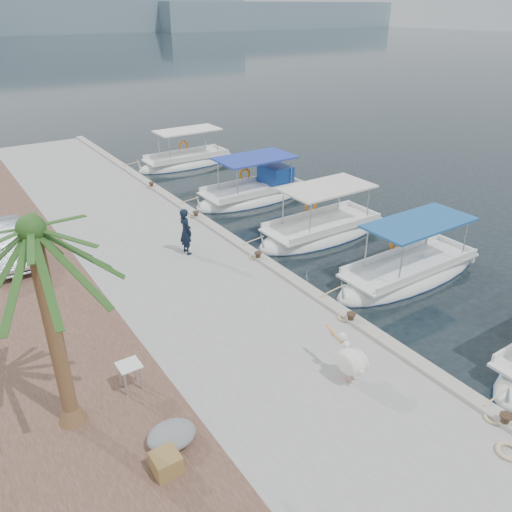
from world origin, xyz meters
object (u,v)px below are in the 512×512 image
(fishing_caique_c, at_px, (321,233))
(fisherman, at_px, (186,231))
(fishing_caique_b, at_px, (408,275))
(fishing_caique_d, at_px, (254,195))
(date_palm, at_px, (32,231))
(fishing_caique_e, at_px, (187,163))
(pelican, at_px, (350,360))
(parked_car, at_px, (5,243))

(fishing_caique_c, height_order, fisherman, fisherman)
(fishing_caique_c, bearing_deg, fishing_caique_b, -87.79)
(fishing_caique_b, height_order, fishing_caique_d, same)
(fishing_caique_c, bearing_deg, fishing_caique_d, 88.61)
(fishing_caique_d, xyz_separation_m, date_palm, (-12.45, -11.15, 5.07))
(fishing_caique_c, relative_size, date_palm, 1.14)
(fishing_caique_d, bearing_deg, fishing_caique_e, 90.76)
(fishing_caique_b, relative_size, date_palm, 1.21)
(fishing_caique_b, bearing_deg, fisherman, 138.64)
(fishing_caique_d, distance_m, pelican, 15.01)
(fishing_caique_d, distance_m, fishing_caique_e, 7.56)
(fishing_caique_c, bearing_deg, date_palm, -155.63)
(pelican, xyz_separation_m, date_palm, (-6.28, 2.50, 4.15))
(fishing_caique_c, relative_size, pelican, 4.26)
(fishing_caique_b, distance_m, fisherman, 8.52)
(date_palm, bearing_deg, fishing_caique_c, 24.37)
(fisherman, height_order, parked_car, fisherman)
(fishing_caique_e, height_order, pelican, fishing_caique_e)
(parked_car, bearing_deg, fishing_caique_e, 37.14)
(fishing_caique_d, relative_size, parked_car, 1.57)
(fishing_caique_c, relative_size, fisherman, 3.60)
(fishing_caique_d, distance_m, parked_car, 12.28)
(fishing_caique_c, xyz_separation_m, date_palm, (-12.31, -5.58, 5.14))
(fishing_caique_b, height_order, date_palm, date_palm)
(fishing_caique_c, distance_m, parked_car, 12.73)
(pelican, relative_size, date_palm, 0.27)
(fishing_caique_d, relative_size, pelican, 4.30)
(fisherman, bearing_deg, pelican, 179.11)
(fishing_caique_b, height_order, fishing_caique_e, same)
(fishing_caique_c, bearing_deg, fisherman, 172.35)
(parked_car, bearing_deg, fishing_caique_c, -18.51)
(date_palm, bearing_deg, parked_car, 88.21)
(parked_car, bearing_deg, date_palm, -91.58)
(fishing_caique_c, distance_m, fishing_caique_d, 5.57)
(fishing_caique_e, bearing_deg, fishing_caique_d, -89.24)
(fishing_caique_d, xyz_separation_m, fishing_caique_e, (-0.10, 7.55, -0.07))
(fishing_caique_c, distance_m, date_palm, 14.46)
(fisherman, xyz_separation_m, date_palm, (-6.17, -6.40, 3.86))
(fishing_caique_c, relative_size, parked_car, 1.56)
(fishing_caique_d, bearing_deg, fishing_caique_c, -91.39)
(fishing_caique_c, xyz_separation_m, pelican, (-6.04, -8.08, 0.99))
(fishing_caique_c, distance_m, fisherman, 6.33)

